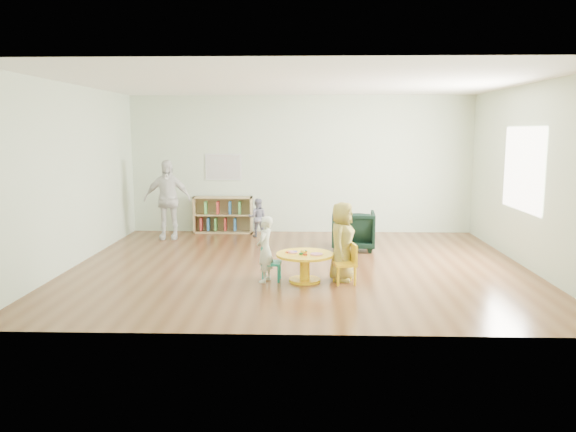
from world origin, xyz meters
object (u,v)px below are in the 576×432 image
(bookshelf, at_px, (223,215))
(child_left, at_px, (265,249))
(toddler, at_px, (258,218))
(kid_chair_left, at_px, (269,262))
(activity_table, at_px, (305,262))
(adult_caretaker, at_px, (167,200))
(kid_chair_right, at_px, (348,262))
(armchair, at_px, (353,230))
(child_right, at_px, (342,241))

(bookshelf, height_order, child_left, child_left)
(toddler, bearing_deg, kid_chair_left, 98.37)
(child_left, bearing_deg, activity_table, 108.87)
(bookshelf, height_order, adult_caretaker, adult_caretaker)
(activity_table, relative_size, bookshelf, 0.66)
(kid_chair_right, bearing_deg, armchair, -16.35)
(kid_chair_left, height_order, kid_chair_right, kid_chair_right)
(activity_table, bearing_deg, kid_chair_left, 176.73)
(bookshelf, height_order, toddler, toddler)
(armchair, relative_size, toddler, 0.99)
(armchair, xyz_separation_m, adult_caretaker, (-3.53, 0.91, 0.42))
(toddler, relative_size, adult_caretaker, 0.50)
(activity_table, relative_size, child_left, 0.86)
(kid_chair_right, height_order, bookshelf, bookshelf)
(bookshelf, relative_size, adult_caretaker, 0.78)
(toddler, bearing_deg, bookshelf, -29.24)
(adult_caretaker, bearing_deg, activity_table, -53.34)
(armchair, height_order, child_left, child_left)
(kid_chair_right, distance_m, child_left, 1.16)
(kid_chair_left, height_order, toddler, toddler)
(adult_caretaker, bearing_deg, bookshelf, 31.31)
(activity_table, bearing_deg, adult_caretaker, 131.04)
(bookshelf, xyz_separation_m, adult_caretaker, (-0.97, -0.70, 0.40))
(kid_chair_right, distance_m, bookshelf, 4.48)
(activity_table, distance_m, adult_caretaker, 4.10)
(kid_chair_left, distance_m, kid_chair_right, 1.10)
(child_left, distance_m, toddler, 3.38)
(kid_chair_right, xyz_separation_m, armchair, (0.26, 2.25, 0.05))
(kid_chair_left, distance_m, child_left, 0.21)
(kid_chair_left, relative_size, adult_caretaker, 0.33)
(child_left, bearing_deg, kid_chair_left, 154.07)
(bookshelf, distance_m, child_right, 4.32)
(child_left, bearing_deg, toddler, -157.32)
(child_left, height_order, toddler, child_left)
(kid_chair_left, bearing_deg, armchair, 150.44)
(activity_table, bearing_deg, child_left, -177.22)
(kid_chair_left, relative_size, child_right, 0.45)
(child_left, bearing_deg, adult_caretaker, -129.53)
(bookshelf, relative_size, toddler, 1.57)
(kid_chair_left, xyz_separation_m, adult_caretaker, (-2.17, 3.04, 0.50))
(bookshelf, height_order, child_right, child_right)
(armchair, xyz_separation_m, child_left, (-1.41, -2.19, 0.12))
(armchair, relative_size, adult_caretaker, 0.49)
(activity_table, height_order, toddler, toddler)
(child_left, bearing_deg, armchair, 163.36)
(activity_table, bearing_deg, child_right, 8.24)
(kid_chair_right, bearing_deg, kid_chair_left, 74.49)
(activity_table, xyz_separation_m, adult_caretaker, (-2.67, 3.07, 0.49))
(kid_chair_left, relative_size, toddler, 0.66)
(child_left, distance_m, child_right, 1.08)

